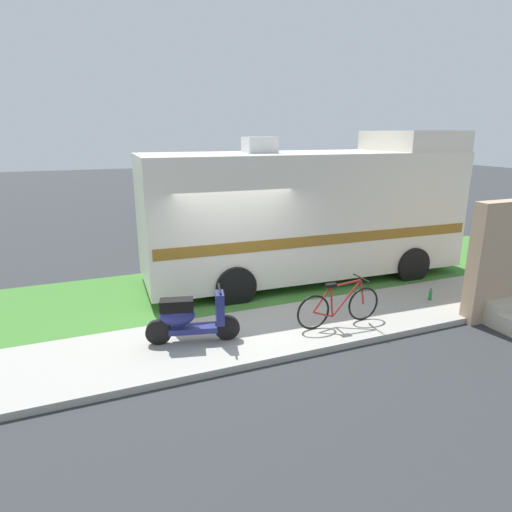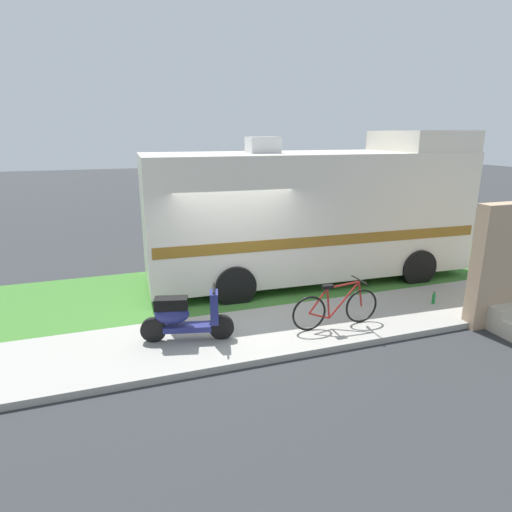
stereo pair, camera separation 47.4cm
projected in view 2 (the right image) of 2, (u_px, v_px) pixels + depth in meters
The scene contains 9 objects.
ground_plane at pixel (240, 312), 9.09m from camera, with size 80.00×80.00×0.00m, color #2D3033.
sidewalk at pixel (259, 333), 7.98m from camera, with size 24.00×2.00×0.12m.
grass_strip at pixel (222, 287), 10.45m from camera, with size 24.00×3.40×0.08m.
motorhome_rv at pixel (312, 212), 10.65m from camera, with size 7.99×2.79×3.68m.
scooter at pixel (183, 316), 7.47m from camera, with size 1.60×0.63×0.97m.
bicycle at pixel (336, 308), 8.03m from camera, with size 1.76×0.52×0.89m.
pickup_truck_near at pixel (243, 214), 14.82m from camera, with size 5.25×2.53×1.79m.
pickup_truck_far at pixel (322, 193), 19.50m from camera, with size 5.63×2.29×1.90m.
bottle_green at pixel (434, 299), 9.19m from camera, with size 0.07×0.07×0.27m.
Camera 2 is at (-2.42, -8.07, 3.63)m, focal length 30.33 mm.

